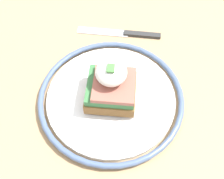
{
  "coord_description": "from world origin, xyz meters",
  "views": [
    {
      "loc": [
        -0.26,
        -0.03,
        1.18
      ],
      "look_at": [
        -0.01,
        -0.0,
        0.78
      ],
      "focal_mm": 45.0,
      "sensor_mm": 36.0,
      "label": 1
    }
  ],
  "objects": [
    {
      "name": "dining_table",
      "position": [
        0.0,
        0.0,
        0.6
      ],
      "size": [
        0.83,
        0.68,
        0.75
      ],
      "color": "tan",
      "rests_on": "ground_plane"
    },
    {
      "name": "plate",
      "position": [
        -0.01,
        -0.0,
        0.76
      ],
      "size": [
        0.26,
        0.26,
        0.02
      ],
      "color": "white",
      "rests_on": "dining_table"
    },
    {
      "name": "sandwich",
      "position": [
        -0.0,
        -0.0,
        0.79
      ],
      "size": [
        0.11,
        0.08,
        0.08
      ],
      "color": "brown",
      "rests_on": "plate"
    },
    {
      "name": "knife",
      "position": [
        0.16,
        -0.02,
        0.75
      ],
      "size": [
        0.02,
        0.18,
        0.01
      ],
      "color": "#2D2D2D",
      "rests_on": "dining_table"
    }
  ]
}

